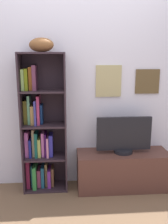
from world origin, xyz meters
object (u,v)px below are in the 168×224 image
at_px(bookshelf, 40,131).
at_px(tv_stand, 123,170).
at_px(television, 124,136).
at_px(football, 41,45).

distance_m(bookshelf, tv_stand, 1.10).
bearing_deg(television, tv_stand, -90.00).
height_order(bookshelf, television, bookshelf).
xyz_separation_m(bookshelf, tv_stand, (0.98, -0.09, -0.49)).
bearing_deg(bookshelf, tv_stand, -5.24).
xyz_separation_m(bookshelf, television, (0.98, -0.09, -0.05)).
xyz_separation_m(football, television, (0.93, -0.06, -1.04)).
xyz_separation_m(bookshelf, football, (0.05, -0.03, 0.99)).
relative_size(bookshelf, television, 2.51).
bearing_deg(bookshelf, television, -5.17).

